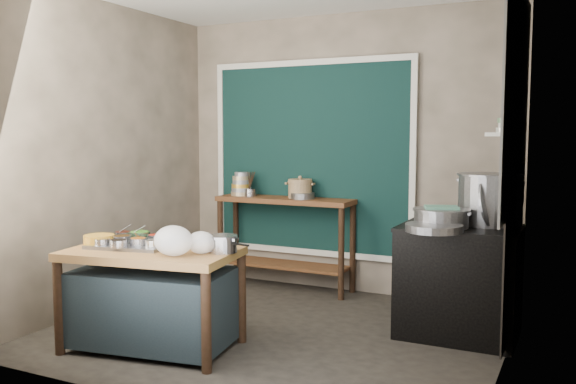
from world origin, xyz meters
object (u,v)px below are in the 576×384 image
at_px(yellow_basin, 99,241).
at_px(steamer, 441,218).
at_px(back_counter, 285,243).
at_px(saucepan, 222,244).
at_px(condiment_tray, 132,245).
at_px(ceramic_crock, 300,190).
at_px(stove_block, 459,283).
at_px(utensil_cup, 251,192).
at_px(stock_pot, 489,199).
at_px(prep_table, 153,299).

distance_m(yellow_basin, steamer, 2.64).
xyz_separation_m(back_counter, saucepan, (0.43, -1.89, 0.34)).
distance_m(condiment_tray, ceramic_crock, 2.09).
xyz_separation_m(saucepan, steamer, (1.35, 1.04, 0.14)).
bearing_deg(back_counter, condiment_tray, -99.06).
height_order(stove_block, utensil_cup, utensil_cup).
relative_size(condiment_tray, steamer, 1.31).
bearing_deg(stock_pot, condiment_tray, -148.94).
bearing_deg(saucepan, stock_pot, 49.07).
height_order(condiment_tray, stock_pot, stock_pot).
xyz_separation_m(condiment_tray, ceramic_crock, (0.48, 2.02, 0.27)).
distance_m(condiment_tray, saucepan, 0.75).
distance_m(back_counter, saucepan, 1.96).
bearing_deg(prep_table, condiment_tray, 161.44).
height_order(back_counter, yellow_basin, back_counter).
height_order(stove_block, steamer, steamer).
height_order(stove_block, ceramic_crock, ceramic_crock).
bearing_deg(back_counter, stock_pot, -14.60).
distance_m(utensil_cup, steamer, 2.31).
xyz_separation_m(ceramic_crock, stock_pot, (1.93, -0.57, 0.05)).
relative_size(stove_block, ceramic_crock, 3.47).
xyz_separation_m(stove_block, yellow_basin, (-2.44, -1.37, 0.37)).
relative_size(utensil_cup, ceramic_crock, 0.51).
bearing_deg(back_counter, utensil_cup, -176.00).
xyz_separation_m(prep_table, ceramic_crock, (0.26, 2.06, 0.66)).
bearing_deg(prep_table, stock_pot, 25.46).
xyz_separation_m(utensil_cup, stock_pot, (2.48, -0.52, 0.09)).
bearing_deg(back_counter, steamer, -25.47).
bearing_deg(utensil_cup, yellow_basin, -94.17).
height_order(yellow_basin, ceramic_crock, ceramic_crock).
distance_m(stock_pot, steamer, 0.45).
relative_size(back_counter, stove_block, 1.61).
bearing_deg(ceramic_crock, utensil_cup, -174.22).
xyz_separation_m(condiment_tray, steamer, (2.09, 1.15, 0.19)).
distance_m(stove_block, condiment_tray, 2.57).
bearing_deg(condiment_tray, utensil_cup, 92.11).
bearing_deg(condiment_tray, back_counter, 80.94).
xyz_separation_m(saucepan, utensil_cup, (-0.82, 1.86, 0.18)).
bearing_deg(ceramic_crock, prep_table, -97.16).
height_order(condiment_tray, ceramic_crock, ceramic_crock).
bearing_deg(condiment_tray, saucepan, 8.17).
height_order(ceramic_crock, steamer, ceramic_crock).
distance_m(stove_block, steamer, 0.55).
bearing_deg(stove_block, back_counter, 158.98).
relative_size(utensil_cup, steamer, 0.30).
relative_size(stove_block, saucepan, 3.96).
bearing_deg(prep_table, utensil_cup, 89.51).
relative_size(prep_table, stove_block, 1.39).
relative_size(prep_table, yellow_basin, 5.47).
xyz_separation_m(condiment_tray, utensil_cup, (-0.07, 1.97, 0.23)).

